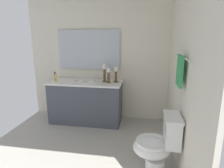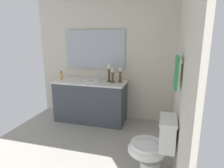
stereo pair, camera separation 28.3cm
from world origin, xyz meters
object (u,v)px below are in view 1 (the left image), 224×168
(towel_bar, at_px, (183,57))
(towel_near_vanity, at_px, (180,71))
(soap_bottle, at_px, (55,77))
(candle_holder_short, at_px, (108,75))
(candle_holder_mid, at_px, (104,72))
(toilet, at_px, (158,145))
(sink_basin, at_px, (85,84))
(mirror, at_px, (89,50))
(vanity_cabinet, at_px, (86,102))
(candle_holder_tall, at_px, (116,74))

(towel_bar, bearing_deg, towel_near_vanity, -90.00)
(towel_near_vanity, bearing_deg, soap_bottle, -117.92)
(candle_holder_short, relative_size, candle_holder_mid, 0.81)
(candle_holder_mid, height_order, towel_near_vanity, towel_near_vanity)
(candle_holder_short, bearing_deg, toilet, 33.25)
(sink_basin, distance_m, candle_holder_short, 0.48)
(candle_holder_short, bearing_deg, mirror, -122.63)
(sink_basin, distance_m, candle_holder_mid, 0.42)
(mirror, bearing_deg, sink_basin, 0.20)
(candle_holder_mid, bearing_deg, soap_bottle, -82.87)
(towel_near_vanity, bearing_deg, towel_bar, 90.00)
(vanity_cabinet, distance_m, candle_holder_mid, 0.68)
(soap_bottle, xyz_separation_m, towel_bar, (1.09, 2.08, 0.53))
(mirror, distance_m, candle_holder_mid, 0.58)
(candle_holder_tall, relative_size, towel_bar, 0.36)
(vanity_cabinet, distance_m, towel_near_vanity, 2.06)
(vanity_cabinet, height_order, toilet, vanity_cabinet)
(candle_holder_short, distance_m, candle_holder_mid, 0.11)
(mirror, height_order, towel_bar, mirror)
(candle_holder_tall, distance_m, soap_bottle, 1.15)
(mirror, height_order, soap_bottle, mirror)
(soap_bottle, bearing_deg, towel_near_vanity, 62.08)
(sink_basin, relative_size, candle_holder_mid, 1.21)
(candle_holder_tall, height_order, candle_holder_short, candle_holder_tall)
(candle_holder_tall, height_order, candle_holder_mid, candle_holder_mid)
(towel_near_vanity, bearing_deg, mirror, -133.90)
(candle_holder_short, xyz_separation_m, towel_near_vanity, (1.15, 1.04, 0.31))
(candle_holder_tall, relative_size, candle_holder_short, 1.04)
(candle_holder_short, bearing_deg, vanity_cabinet, -90.65)
(vanity_cabinet, relative_size, candle_holder_tall, 4.92)
(vanity_cabinet, distance_m, soap_bottle, 0.74)
(mirror, height_order, towel_near_vanity, mirror)
(candle_holder_mid, relative_size, soap_bottle, 1.84)
(sink_basin, xyz_separation_m, candle_holder_short, (0.01, 0.44, 0.18))
(candle_holder_mid, distance_m, towel_near_vanity, 1.68)
(mirror, xyz_separation_m, towel_near_vanity, (1.43, 1.49, -0.13))
(vanity_cabinet, distance_m, towel_bar, 2.15)
(sink_basin, relative_size, towel_bar, 0.52)
(candle_holder_mid, xyz_separation_m, toilet, (1.34, 0.93, -0.61))
(mirror, distance_m, towel_near_vanity, 2.07)
(towel_bar, distance_m, towel_near_vanity, 0.16)
(candle_holder_mid, height_order, soap_bottle, candle_holder_mid)
(mirror, relative_size, candle_holder_short, 4.54)
(vanity_cabinet, relative_size, mirror, 1.13)
(soap_bottle, height_order, towel_bar, towel_bar)
(vanity_cabinet, height_order, candle_holder_mid, candle_holder_mid)
(sink_basin, relative_size, mirror, 0.33)
(soap_bottle, bearing_deg, mirror, 120.66)
(vanity_cabinet, xyz_separation_m, toilet, (1.28, 1.28, -0.03))
(candle_holder_tall, height_order, soap_bottle, candle_holder_tall)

